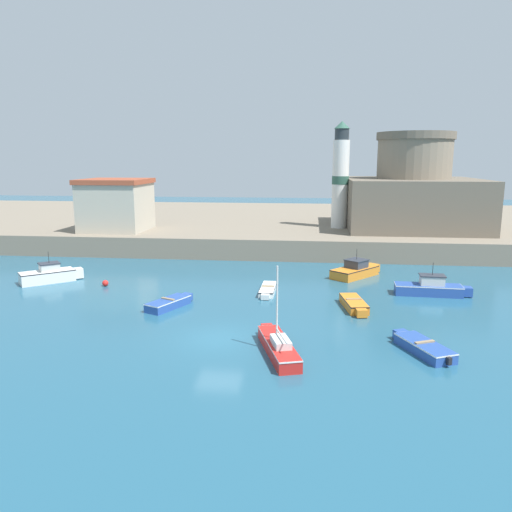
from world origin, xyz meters
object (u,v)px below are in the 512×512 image
at_px(sailboat_red_7, 278,346).
at_px(lighthouse, 341,177).
at_px(dinghy_blue_2, 169,303).
at_px(harbor_shed_mid_row, 116,205).
at_px(motorboat_blue_1, 431,288).
at_px(fortress, 412,195).
at_px(dinghy_blue_4, 423,347).
at_px(motorboat_orange_5, 356,270).
at_px(dinghy_orange_0, 354,304).
at_px(mooring_buoy, 105,283).
at_px(motorboat_white_3, 50,275).
at_px(dinghy_white_8, 268,289).

bearing_deg(sailboat_red_7, lighthouse, 81.92).
relative_size(dinghy_blue_2, harbor_shed_mid_row, 0.56).
bearing_deg(motorboat_blue_1, fortress, 83.46).
distance_m(dinghy_blue_4, motorboat_orange_5, 16.63).
bearing_deg(dinghy_orange_0, mooring_buoy, 168.49).
xyz_separation_m(motorboat_orange_5, fortress, (7.30, 16.01, 5.20)).
bearing_deg(dinghy_blue_2, motorboat_white_3, 153.54).
bearing_deg(mooring_buoy, dinghy_blue_4, -27.25).
height_order(dinghy_blue_2, mooring_buoy, dinghy_blue_2).
xyz_separation_m(motorboat_white_3, dinghy_white_8, (17.60, -1.24, -0.36)).
height_order(motorboat_blue_1, harbor_shed_mid_row, harbor_shed_mid_row).
bearing_deg(motorboat_white_3, dinghy_blue_2, -26.46).
relative_size(fortress, harbor_shed_mid_row, 2.05).
distance_m(sailboat_red_7, lighthouse, 33.71).
bearing_deg(mooring_buoy, motorboat_blue_1, 0.43).
bearing_deg(dinghy_blue_4, dinghy_white_8, 129.82).
height_order(motorboat_blue_1, sailboat_red_7, sailboat_red_7).
distance_m(motorboat_orange_5, harbor_shed_mid_row, 27.13).
relative_size(dinghy_blue_4, motorboat_orange_5, 0.84).
relative_size(motorboat_blue_1, sailboat_red_7, 0.96).
bearing_deg(motorboat_white_3, fortress, 33.05).
bearing_deg(motorboat_white_3, dinghy_white_8, -4.03).
bearing_deg(harbor_shed_mid_row, dinghy_blue_2, -60.59).
bearing_deg(lighthouse, dinghy_orange_0, -90.44).
height_order(motorboat_white_3, sailboat_red_7, sailboat_red_7).
distance_m(dinghy_blue_4, harbor_shed_mid_row, 38.14).
relative_size(motorboat_white_3, motorboat_orange_5, 0.90).
bearing_deg(fortress, dinghy_blue_4, -99.29).
relative_size(motorboat_blue_1, dinghy_white_8, 1.33).
height_order(motorboat_white_3, dinghy_blue_4, motorboat_white_3).
xyz_separation_m(motorboat_white_3, fortress, (31.76, 20.67, 5.13)).
bearing_deg(sailboat_red_7, dinghy_blue_4, 7.78).
bearing_deg(motorboat_blue_1, sailboat_red_7, -129.74).
height_order(motorboat_white_3, mooring_buoy, motorboat_white_3).
distance_m(dinghy_blue_2, lighthouse, 29.20).
bearing_deg(motorboat_orange_5, dinghy_orange_0, -95.49).
height_order(motorboat_orange_5, lighthouse, lighthouse).
bearing_deg(sailboat_red_7, dinghy_blue_2, 137.08).
xyz_separation_m(dinghy_orange_0, dinghy_blue_2, (-12.14, -1.12, 0.00)).
bearing_deg(mooring_buoy, dinghy_blue_2, -37.10).
distance_m(dinghy_orange_0, dinghy_white_8, 6.84).
xyz_separation_m(dinghy_orange_0, mooring_buoy, (-18.64, 3.80, -0.08)).
bearing_deg(harbor_shed_mid_row, sailboat_red_7, -55.20).
distance_m(dinghy_blue_2, motorboat_white_3, 12.78).
relative_size(mooring_buoy, fortress, 0.03).
bearing_deg(mooring_buoy, harbor_shed_mid_row, 108.14).
relative_size(dinghy_blue_2, dinghy_white_8, 0.96).
distance_m(motorboat_white_3, dinghy_blue_4, 28.98).
relative_size(motorboat_orange_5, lighthouse, 0.42).
height_order(motorboat_blue_1, motorboat_orange_5, motorboat_blue_1).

